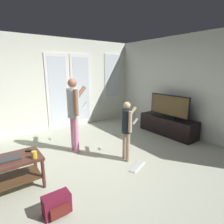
# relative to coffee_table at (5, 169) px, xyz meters

# --- Properties ---
(ground_plane) EXTENTS (5.95, 5.46, 0.02)m
(ground_plane) POSITION_rel_coffee_table_xyz_m (1.28, -0.31, -0.37)
(ground_plane) COLOR #B7BCA5
(wall_back_with_doors) EXTENTS (5.95, 0.09, 2.61)m
(wall_back_with_doors) POSITION_rel_coffee_table_xyz_m (1.40, 2.38, 0.92)
(wall_back_with_doors) COLOR silver
(wall_back_with_doors) RESTS_ON ground_plane
(wall_right_plain) EXTENTS (0.06, 5.46, 2.58)m
(wall_right_plain) POSITION_rel_coffee_table_xyz_m (4.22, -0.31, 0.94)
(wall_right_plain) COLOR silver
(wall_right_plain) RESTS_ON ground_plane
(coffee_table) EXTENTS (0.99, 0.53, 0.49)m
(coffee_table) POSITION_rel_coffee_table_xyz_m (0.00, 0.00, 0.00)
(coffee_table) COLOR #4F2B21
(coffee_table) RESTS_ON ground_plane
(tv_stand) EXTENTS (0.49, 1.57, 0.48)m
(tv_stand) POSITION_rel_coffee_table_xyz_m (3.87, 0.14, -0.12)
(tv_stand) COLOR black
(tv_stand) RESTS_ON ground_plane
(flat_screen_tv) EXTENTS (0.08, 1.17, 0.60)m
(flat_screen_tv) POSITION_rel_coffee_table_xyz_m (3.87, 0.14, 0.42)
(flat_screen_tv) COLOR black
(flat_screen_tv) RESTS_ON tv_stand
(person_adult) EXTENTS (0.53, 0.42, 1.56)m
(person_adult) POSITION_rel_coffee_table_xyz_m (1.40, 0.65, 0.57)
(person_adult) COLOR pink
(person_adult) RESTS_ON ground_plane
(person_child) EXTENTS (0.44, 0.31, 1.16)m
(person_child) POSITION_rel_coffee_table_xyz_m (2.02, -0.30, 0.34)
(person_child) COLOR tan
(person_child) RESTS_ON ground_plane
(backpack) EXTENTS (0.33, 0.22, 0.26)m
(backpack) POSITION_rel_coffee_table_xyz_m (0.44, -0.85, -0.23)
(backpack) COLOR maroon
(backpack) RESTS_ON ground_plane
(loose_keyboard) EXTENTS (0.46, 0.29, 0.02)m
(loose_keyboard) POSITION_rel_coffee_table_xyz_m (2.00, -0.63, -0.35)
(loose_keyboard) COLOR white
(loose_keyboard) RESTS_ON ground_plane
(laptop_closed) EXTENTS (0.37, 0.24, 0.02)m
(laptop_closed) POSITION_rel_coffee_table_xyz_m (0.04, 0.01, 0.15)
(laptop_closed) COLOR #303131
(laptop_closed) RESTS_ON coffee_table
(cup_near_edge) EXTENTS (0.08, 0.08, 0.11)m
(cup_near_edge) POSITION_rel_coffee_table_xyz_m (0.37, -0.19, 0.19)
(cup_near_edge) COLOR gold
(cup_near_edge) RESTS_ON coffee_table
(tv_remote_black) EXTENTS (0.16, 0.15, 0.02)m
(tv_remote_black) POSITION_rel_coffee_table_xyz_m (0.39, 0.08, 0.15)
(tv_remote_black) COLOR black
(tv_remote_black) RESTS_ON coffee_table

